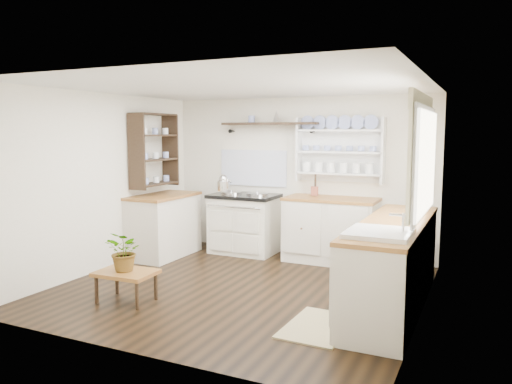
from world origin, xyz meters
The scene contains 19 objects.
floor centered at (0.00, 0.00, 0.00)m, with size 4.00×3.80×0.01m, color black.
wall_back centered at (0.00, 1.90, 1.15)m, with size 4.00×0.02×2.30m, color silver.
wall_right centered at (2.00, 0.00, 1.15)m, with size 0.02×3.80×2.30m, color silver.
wall_left centered at (-2.00, 0.00, 1.15)m, with size 0.02×3.80×2.30m, color silver.
ceiling centered at (0.00, 0.00, 2.30)m, with size 4.00×3.80×0.01m, color white.
window centered at (1.95, 0.15, 1.56)m, with size 0.08×1.55×1.22m.
aga_cooker centered at (-0.73, 1.57, 0.45)m, with size 0.98×0.68×0.91m.
back_cabinets centered at (0.60, 1.60, 0.46)m, with size 1.27×0.63×0.90m.
right_cabinets centered at (1.70, 0.10, 0.46)m, with size 0.62×2.43×0.90m.
belfast_sink centered at (1.70, -0.65, 0.80)m, with size 0.55×0.60×0.45m.
left_cabinets centered at (-1.70, 0.90, 0.46)m, with size 0.62×1.13×0.90m.
plate_rack centered at (0.65, 1.86, 1.56)m, with size 1.20×0.22×0.90m.
high_shelf centered at (-0.40, 1.78, 1.91)m, with size 1.50×0.29×0.16m.
left_shelving centered at (-1.84, 0.90, 1.55)m, with size 0.28×0.80×1.05m, color black.
kettle centered at (-1.01, 1.45, 1.05)m, with size 0.19×0.19×0.24m, color silver, non-canonical shape.
utensil_crock centered at (0.33, 1.68, 0.97)m, with size 0.11×0.11×0.12m, color #984B37.
center_table centered at (-0.89, -0.92, 0.29)m, with size 0.63×0.46×0.33m.
potted_plant centered at (-0.89, -0.92, 0.55)m, with size 0.39×0.34×0.43m, color #3F7233.
floor_rug centered at (1.18, -0.73, 0.01)m, with size 0.55×0.85×0.02m, color olive.
Camera 1 is at (2.54, -4.99, 1.80)m, focal length 35.00 mm.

